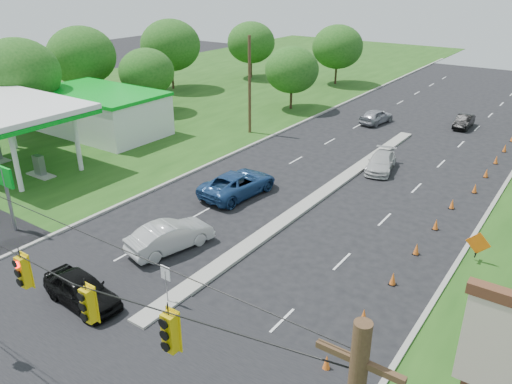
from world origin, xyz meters
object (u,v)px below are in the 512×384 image
Objects in this scene: gas_station at (87,111)px; blue_pickup at (238,183)px; white_sedan at (170,236)px; black_sedan at (82,290)px.

gas_station is 19.10m from blue_pickup.
gas_station reaches higher than blue_pickup.
blue_pickup is at bearing -66.40° from white_sedan.
gas_station is 3.30× the size of blue_pickup.
black_sedan is (20.39, -16.46, -1.83)m from gas_station.
blue_pickup is (-1.37, 8.07, 0.02)m from white_sedan.
gas_station reaches higher than black_sedan.
white_sedan is at bearing 104.88° from blue_pickup.
gas_station is 4.48× the size of black_sedan.
blue_pickup is at bearing -7.29° from gas_station.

